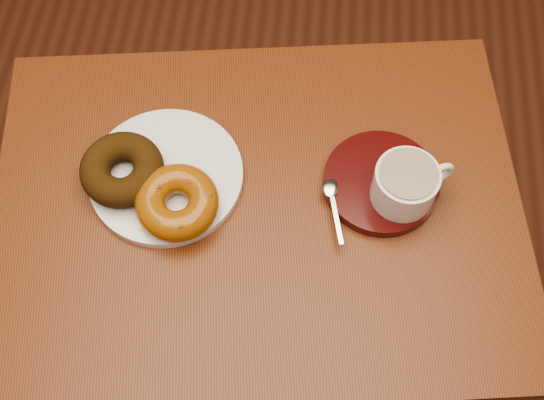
# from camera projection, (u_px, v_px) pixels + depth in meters

# --- Properties ---
(ground) EXTENTS (6.00, 6.00, 0.00)m
(ground) POSITION_uv_depth(u_px,v_px,m) (147.00, 388.00, 1.51)
(ground) COLOR #512819
(ground) RESTS_ON ground
(cafe_table) EXTENTS (0.81, 0.65, 0.69)m
(cafe_table) POSITION_uv_depth(u_px,v_px,m) (259.00, 237.00, 1.04)
(cafe_table) COLOR #622F15
(cafe_table) RESTS_ON ground
(donut_plate) EXTENTS (0.24, 0.24, 0.01)m
(donut_plate) POSITION_uv_depth(u_px,v_px,m) (166.00, 176.00, 0.96)
(donut_plate) COLOR silver
(donut_plate) RESTS_ON cafe_table
(donut_cinnamon) EXTENTS (0.15, 0.15, 0.04)m
(donut_cinnamon) POSITION_uv_depth(u_px,v_px,m) (122.00, 169.00, 0.93)
(donut_cinnamon) COLOR #37200B
(donut_cinnamon) RESTS_ON donut_plate
(donut_caramel) EXTENTS (0.15, 0.15, 0.04)m
(donut_caramel) POSITION_uv_depth(u_px,v_px,m) (177.00, 202.00, 0.91)
(donut_caramel) COLOR #935010
(donut_caramel) RESTS_ON donut_plate
(saucer) EXTENTS (0.20, 0.20, 0.02)m
(saucer) POSITION_uv_depth(u_px,v_px,m) (381.00, 183.00, 0.95)
(saucer) COLOR #360807
(saucer) RESTS_ON cafe_table
(coffee_cup) EXTENTS (0.11, 0.09, 0.06)m
(coffee_cup) POSITION_uv_depth(u_px,v_px,m) (406.00, 184.00, 0.91)
(coffee_cup) COLOR silver
(coffee_cup) RESTS_ON saucer
(teaspoon) EXTENTS (0.03, 0.10, 0.01)m
(teaspoon) POSITION_uv_depth(u_px,v_px,m) (331.00, 193.00, 0.93)
(teaspoon) COLOR silver
(teaspoon) RESTS_ON saucer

